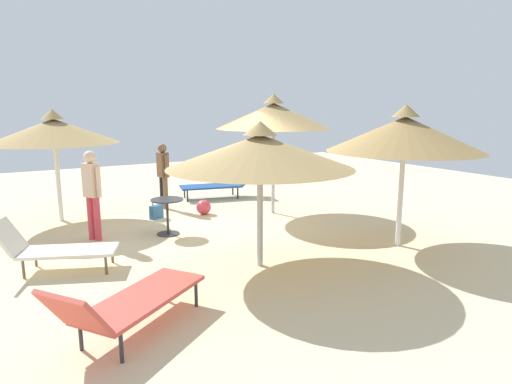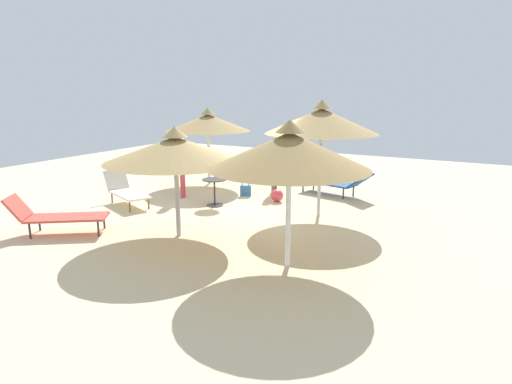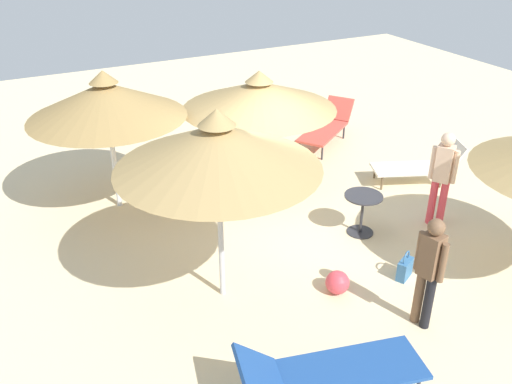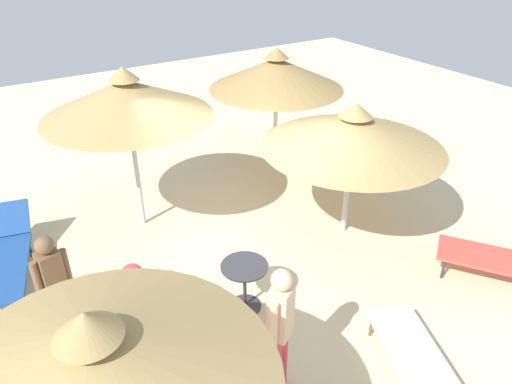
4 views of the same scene
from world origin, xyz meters
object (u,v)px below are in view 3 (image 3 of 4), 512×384
object	(u,v)px
parasol_umbrella_edge	(218,147)
parasol_umbrella_far_left	(259,95)
side_table_round	(363,207)
handbag	(405,268)
beach_ball	(337,282)
person_standing_near_left	(429,267)
lounge_chair_center	(420,165)
lounge_chair_front	(329,371)
lounge_chair_back	(327,126)
parasol_umbrella_near_right	(106,100)
person_standing_edge	(442,173)

from	to	relation	value
parasol_umbrella_edge	parasol_umbrella_far_left	size ratio (longest dim) A/B	0.96
parasol_umbrella_edge	side_table_round	distance (m)	3.42
handbag	beach_ball	size ratio (longest dim) A/B	1.36
parasol_umbrella_edge	person_standing_near_left	bearing A→B (deg)	139.60
lounge_chair_center	person_standing_near_left	world-z (taller)	person_standing_near_left
handbag	side_table_round	distance (m)	1.42
parasol_umbrella_far_left	lounge_chair_center	size ratio (longest dim) A/B	1.59
lounge_chair_front	lounge_chair_center	bearing A→B (deg)	-141.43
parasol_umbrella_edge	side_table_round	size ratio (longest dim) A/B	3.89
lounge_chair_center	lounge_chair_back	world-z (taller)	lounge_chair_back
parasol_umbrella_near_right	beach_ball	distance (m)	5.02
parasol_umbrella_edge	parasol_umbrella_far_left	bearing A→B (deg)	-125.83
parasol_umbrella_far_left	side_table_round	xyz separation A→B (m)	(-0.72, 2.48, -1.38)
lounge_chair_back	parasol_umbrella_near_right	bearing A→B (deg)	8.50
parasol_umbrella_edge	lounge_chair_back	xyz separation A→B (m)	(-4.55, -4.12, -1.94)
person_standing_edge	side_table_round	world-z (taller)	person_standing_edge
parasol_umbrella_near_right	person_standing_edge	bearing A→B (deg)	146.21
lounge_chair_back	beach_ball	world-z (taller)	lounge_chair_back
beach_ball	lounge_chair_center	bearing A→B (deg)	-147.83
handbag	lounge_chair_back	bearing A→B (deg)	-110.70
parasol_umbrella_far_left	handbag	bearing A→B (deg)	97.82
lounge_chair_back	handbag	distance (m)	5.40
parasol_umbrella_near_right	handbag	xyz separation A→B (m)	(-3.31, 4.26, -1.92)
lounge_chair_front	lounge_chair_back	size ratio (longest dim) A/B	1.12
parasol_umbrella_edge	person_standing_edge	world-z (taller)	parasol_umbrella_edge
parasol_umbrella_near_right	side_table_round	bearing A→B (deg)	140.45
person_standing_near_left	person_standing_edge	xyz separation A→B (m)	(-2.05, -1.92, 0.07)
parasol_umbrella_far_left	parasol_umbrella_near_right	distance (m)	2.82
parasol_umbrella_edge	lounge_chair_front	world-z (taller)	parasol_umbrella_edge
parasol_umbrella_near_right	lounge_chair_center	world-z (taller)	parasol_umbrella_near_right
parasol_umbrella_far_left	lounge_chair_front	xyz separation A→B (m)	(1.80, 5.24, -1.49)
handbag	lounge_chair_center	bearing A→B (deg)	-135.26
parasol_umbrella_far_left	parasol_umbrella_near_right	bearing A→B (deg)	-8.42
side_table_round	beach_ball	distance (m)	1.81
person_standing_edge	handbag	world-z (taller)	person_standing_edge
handbag	parasol_umbrella_edge	bearing A→B (deg)	-19.13
lounge_chair_front	handbag	bearing A→B (deg)	-149.25
lounge_chair_center	person_standing_edge	size ratio (longest dim) A/B	1.07
parasol_umbrella_edge	lounge_chair_back	size ratio (longest dim) A/B	1.40
parasol_umbrella_near_right	person_standing_near_left	bearing A→B (deg)	118.55
beach_ball	lounge_chair_back	bearing A→B (deg)	-121.89
person_standing_edge	lounge_chair_center	bearing A→B (deg)	-122.10
parasol_umbrella_far_left	side_table_round	distance (m)	2.93
person_standing_near_left	handbag	distance (m)	1.29
lounge_chair_front	person_standing_edge	xyz separation A→B (m)	(-3.88, -2.39, 0.62)
lounge_chair_center	side_table_round	distance (m)	2.48
person_standing_near_left	side_table_round	xyz separation A→B (m)	(-0.69, -2.28, -0.44)
lounge_chair_center	person_standing_near_left	size ratio (longest dim) A/B	1.13
lounge_chair_center	person_standing_edge	xyz separation A→B (m)	(0.88, 1.41, 0.62)
lounge_chair_back	handbag	xyz separation A→B (m)	(1.91, 5.04, -0.25)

